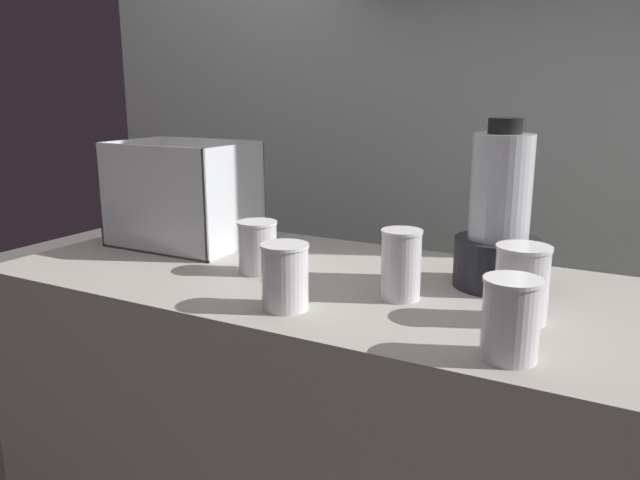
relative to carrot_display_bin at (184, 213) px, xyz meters
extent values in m
cube|color=#9E998E|center=(0.45, -0.09, -0.53)|extent=(1.40, 0.64, 0.90)
cube|color=silver|center=(0.45, 0.68, 0.27)|extent=(2.60, 0.04, 2.50)
cube|color=white|center=(0.00, 0.00, -0.08)|extent=(0.34, 0.24, 0.01)
cube|color=white|center=(0.00, -0.12, 0.05)|extent=(0.34, 0.01, 0.26)
cube|color=white|center=(0.00, 0.12, 0.05)|extent=(0.34, 0.01, 0.26)
cube|color=white|center=(-0.16, 0.00, 0.05)|extent=(0.01, 0.24, 0.26)
cube|color=white|center=(0.17, 0.00, 0.05)|extent=(0.01, 0.24, 0.26)
cone|color=orange|center=(0.00, 0.00, -0.06)|extent=(0.13, 0.18, 0.03)
cone|color=orange|center=(0.02, 0.02, -0.06)|extent=(0.16, 0.10, 0.03)
cone|color=orange|center=(0.08, 0.01, -0.06)|extent=(0.16, 0.08, 0.03)
cone|color=orange|center=(-0.06, -0.01, -0.06)|extent=(0.19, 0.04, 0.03)
cone|color=orange|center=(-0.04, 0.01, -0.03)|extent=(0.16, 0.06, 0.03)
cone|color=orange|center=(-0.01, 0.01, -0.03)|extent=(0.03, 0.17, 0.03)
cone|color=orange|center=(-0.01, 0.00, -0.03)|extent=(0.15, 0.06, 0.03)
cone|color=orange|center=(0.08, 0.03, -0.03)|extent=(0.14, 0.08, 0.03)
cone|color=orange|center=(-0.07, -0.03, -0.01)|extent=(0.16, 0.09, 0.03)
cone|color=orange|center=(-0.05, -0.02, 0.00)|extent=(0.15, 0.13, 0.03)
cone|color=orange|center=(0.02, 0.02, 0.01)|extent=(0.05, 0.14, 0.03)
cylinder|color=black|center=(0.79, 0.02, -0.03)|extent=(0.17, 0.17, 0.10)
cylinder|color=silver|center=(0.79, 0.02, 0.12)|extent=(0.12, 0.12, 0.21)
cylinder|color=red|center=(0.79, 0.02, 0.04)|extent=(0.11, 0.11, 0.04)
cylinder|color=black|center=(0.79, 0.02, 0.24)|extent=(0.07, 0.07, 0.03)
cylinder|color=white|center=(0.31, -0.13, -0.03)|extent=(0.08, 0.08, 0.11)
cylinder|color=yellow|center=(0.31, -0.13, -0.04)|extent=(0.08, 0.08, 0.07)
cylinder|color=white|center=(0.31, -0.13, 0.03)|extent=(0.09, 0.09, 0.01)
cylinder|color=white|center=(0.49, -0.30, -0.02)|extent=(0.09, 0.09, 0.12)
cylinder|color=orange|center=(0.49, -0.30, -0.05)|extent=(0.08, 0.08, 0.07)
cylinder|color=white|center=(0.49, -0.30, 0.04)|extent=(0.09, 0.09, 0.01)
cylinder|color=white|center=(0.65, -0.14, -0.02)|extent=(0.08, 0.08, 0.13)
cylinder|color=orange|center=(0.65, -0.14, -0.03)|extent=(0.07, 0.07, 0.11)
cylinder|color=white|center=(0.65, -0.14, 0.05)|extent=(0.08, 0.08, 0.01)
cylinder|color=white|center=(0.88, -0.15, -0.02)|extent=(0.09, 0.09, 0.13)
cylinder|color=maroon|center=(0.88, -0.15, -0.03)|extent=(0.08, 0.08, 0.11)
cylinder|color=white|center=(0.88, -0.15, 0.05)|extent=(0.09, 0.09, 0.01)
cylinder|color=white|center=(0.90, -0.32, -0.02)|extent=(0.08, 0.08, 0.12)
cylinder|color=orange|center=(0.90, -0.32, -0.03)|extent=(0.08, 0.08, 0.10)
cylinder|color=white|center=(0.90, -0.32, 0.04)|extent=(0.09, 0.09, 0.01)
camera|label=1|loc=(1.07, -1.23, 0.31)|focal=35.37mm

